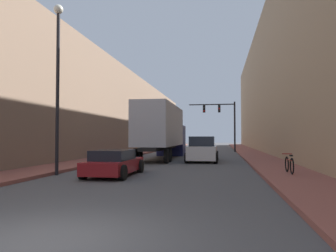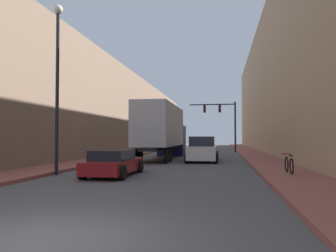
{
  "view_description": "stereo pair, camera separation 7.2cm",
  "coord_description": "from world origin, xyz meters",
  "px_view_note": "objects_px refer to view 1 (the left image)",
  "views": [
    {
      "loc": [
        3.0,
        -5.06,
        1.78
      ],
      "look_at": [
        -0.52,
        16.54,
        2.51
      ],
      "focal_mm": 35.0,
      "sensor_mm": 36.0,
      "label": 1
    },
    {
      "loc": [
        3.07,
        -5.05,
        1.78
      ],
      "look_at": [
        -0.52,
        16.54,
        2.51
      ],
      "focal_mm": 35.0,
      "sensor_mm": 36.0,
      "label": 2
    }
  ],
  "objects_px": {
    "sedan_car": "(114,163)",
    "semi_truck": "(163,130)",
    "parked_bicycle": "(289,165)",
    "suv_car": "(203,150)",
    "traffic_signal_gantry": "(224,117)",
    "street_lamp": "(58,68)"
  },
  "relations": [
    {
      "from": "sedan_car",
      "to": "semi_truck",
      "type": "bearing_deg",
      "value": 89.38
    },
    {
      "from": "semi_truck",
      "to": "parked_bicycle",
      "type": "height_order",
      "value": "semi_truck"
    },
    {
      "from": "parked_bicycle",
      "to": "suv_car",
      "type": "bearing_deg",
      "value": 117.19
    },
    {
      "from": "traffic_signal_gantry",
      "to": "parked_bicycle",
      "type": "relative_size",
      "value": 3.28
    },
    {
      "from": "sedan_car",
      "to": "street_lamp",
      "type": "bearing_deg",
      "value": -175.48
    },
    {
      "from": "traffic_signal_gantry",
      "to": "parked_bicycle",
      "type": "height_order",
      "value": "traffic_signal_gantry"
    },
    {
      "from": "semi_truck",
      "to": "sedan_car",
      "type": "distance_m",
      "value": 11.99
    },
    {
      "from": "sedan_car",
      "to": "parked_bicycle",
      "type": "height_order",
      "value": "sedan_car"
    },
    {
      "from": "suv_car",
      "to": "parked_bicycle",
      "type": "relative_size",
      "value": 2.71
    },
    {
      "from": "semi_truck",
      "to": "parked_bicycle",
      "type": "distance_m",
      "value": 13.48
    },
    {
      "from": "suv_car",
      "to": "street_lamp",
      "type": "distance_m",
      "value": 12.29
    },
    {
      "from": "street_lamp",
      "to": "parked_bicycle",
      "type": "height_order",
      "value": "street_lamp"
    },
    {
      "from": "street_lamp",
      "to": "parked_bicycle",
      "type": "distance_m",
      "value": 11.59
    },
    {
      "from": "street_lamp",
      "to": "semi_truck",
      "type": "bearing_deg",
      "value": 76.73
    },
    {
      "from": "street_lamp",
      "to": "sedan_car",
      "type": "bearing_deg",
      "value": 4.52
    },
    {
      "from": "semi_truck",
      "to": "parked_bicycle",
      "type": "xyz_separation_m",
      "value": [
        7.76,
        -10.86,
        -1.83
      ]
    },
    {
      "from": "semi_truck",
      "to": "parked_bicycle",
      "type": "relative_size",
      "value": 6.43
    },
    {
      "from": "traffic_signal_gantry",
      "to": "street_lamp",
      "type": "relative_size",
      "value": 0.74
    },
    {
      "from": "sedan_car",
      "to": "street_lamp",
      "type": "xyz_separation_m",
      "value": [
        -2.72,
        -0.21,
        4.46
      ]
    },
    {
      "from": "semi_truck",
      "to": "sedan_car",
      "type": "xyz_separation_m",
      "value": [
        -0.13,
        -11.86,
        -1.78
      ]
    },
    {
      "from": "semi_truck",
      "to": "street_lamp",
      "type": "distance_m",
      "value": 12.69
    },
    {
      "from": "street_lamp",
      "to": "suv_car",
      "type": "bearing_deg",
      "value": 57.35
    }
  ]
}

